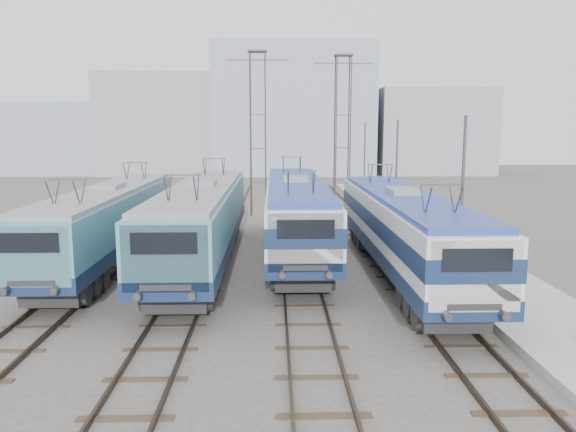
# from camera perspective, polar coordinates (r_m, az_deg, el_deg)

# --- Properties ---
(ground) EXTENTS (160.00, 160.00, 0.00)m
(ground) POSITION_cam_1_polar(r_m,az_deg,el_deg) (20.95, -4.55, -9.20)
(ground) COLOR #514C47
(platform) EXTENTS (4.00, 70.00, 0.30)m
(platform) POSITION_cam_1_polar(r_m,az_deg,el_deg) (30.01, 16.18, -3.67)
(platform) COLOR #9E9E99
(platform) RESTS_ON ground
(locomotive_far_left) EXTENTS (2.84, 17.94, 3.38)m
(locomotive_far_left) POSITION_cam_1_polar(r_m,az_deg,el_deg) (28.07, -17.77, -0.26)
(locomotive_far_left) COLOR #15274B
(locomotive_far_left) RESTS_ON ground
(locomotive_center_left) EXTENTS (2.99, 18.88, 3.55)m
(locomotive_center_left) POSITION_cam_1_polar(r_m,az_deg,el_deg) (26.73, -8.73, -0.15)
(locomotive_center_left) COLOR #15274B
(locomotive_center_left) RESTS_ON ground
(locomotive_center_right) EXTENTS (2.97, 18.78, 3.53)m
(locomotive_center_right) POSITION_cam_1_polar(r_m,az_deg,el_deg) (28.91, 0.75, 0.73)
(locomotive_center_right) COLOR #15274B
(locomotive_center_right) RESTS_ON ground
(locomotive_far_right) EXTENTS (2.87, 18.16, 3.41)m
(locomotive_far_right) POSITION_cam_1_polar(r_m,az_deg,el_deg) (24.90, 11.59, -0.96)
(locomotive_far_right) COLOR #15274B
(locomotive_far_right) RESTS_ON ground
(catenary_tower_west) EXTENTS (4.50, 1.20, 12.00)m
(catenary_tower_west) POSITION_cam_1_polar(r_m,az_deg,el_deg) (41.90, -3.07, 9.09)
(catenary_tower_west) COLOR #3F4247
(catenary_tower_west) RESTS_ON ground
(catenary_tower_east) EXTENTS (4.50, 1.20, 12.00)m
(catenary_tower_east) POSITION_cam_1_polar(r_m,az_deg,el_deg) (44.21, 5.56, 9.05)
(catenary_tower_east) COLOR #3F4247
(catenary_tower_east) RESTS_ON ground
(mast_front) EXTENTS (0.12, 0.12, 7.00)m
(mast_front) POSITION_cam_1_polar(r_m,az_deg,el_deg) (23.32, 17.22, 1.11)
(mast_front) COLOR #3F4247
(mast_front) RESTS_ON ground
(mast_mid) EXTENTS (0.12, 0.12, 7.00)m
(mast_mid) POSITION_cam_1_polar(r_m,az_deg,el_deg) (34.83, 10.93, 3.80)
(mast_mid) COLOR #3F4247
(mast_mid) RESTS_ON ground
(mast_rear) EXTENTS (0.12, 0.12, 7.00)m
(mast_rear) POSITION_cam_1_polar(r_m,az_deg,el_deg) (46.59, 7.77, 5.13)
(mast_rear) COLOR #3F4247
(mast_rear) RESTS_ON ground
(building_west) EXTENTS (18.00, 12.00, 14.00)m
(building_west) POSITION_cam_1_polar(r_m,az_deg,el_deg) (83.27, -12.12, 9.05)
(building_west) COLOR #8E969F
(building_west) RESTS_ON ground
(building_center) EXTENTS (22.00, 14.00, 18.00)m
(building_center) POSITION_cam_1_polar(r_m,az_deg,el_deg) (81.97, 0.52, 10.65)
(building_center) COLOR #939FB5
(building_center) RESTS_ON ground
(building_east) EXTENTS (16.00, 12.00, 12.00)m
(building_east) POSITION_cam_1_polar(r_m,az_deg,el_deg) (85.02, 14.26, 8.30)
(building_east) COLOR #8E969F
(building_east) RESTS_ON ground
(building_far_west) EXTENTS (14.00, 10.00, 10.00)m
(building_far_west) POSITION_cam_1_polar(r_m,az_deg,el_deg) (87.61, -22.50, 7.26)
(building_far_west) COLOR #939FB5
(building_far_west) RESTS_ON ground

